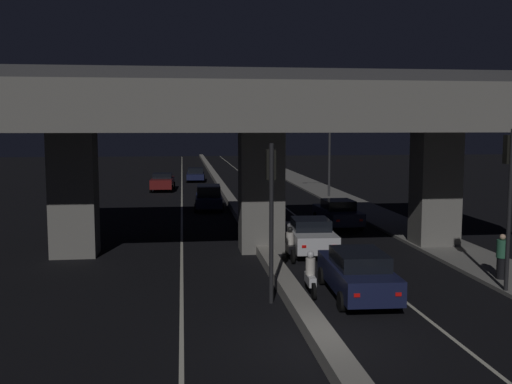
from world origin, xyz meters
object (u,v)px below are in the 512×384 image
at_px(pedestrian_on_sidewalk, 502,257).
at_px(car_dark_blue_lead_oncoming, 209,197).
at_px(car_dark_red_second_oncoming, 163,182).
at_px(street_lamp, 325,136).
at_px(car_white_second, 310,235).
at_px(car_dark_blue_lead, 358,273).
at_px(car_dark_blue_third, 338,213).
at_px(traffic_light_left_of_median, 271,195).
at_px(motorcycle_black_filtering_mid, 290,246).
at_px(traffic_light_right_of_median, 509,183).
at_px(car_dark_blue_third_oncoming, 195,175).
at_px(motorcycle_white_filtering_near, 310,276).

bearing_deg(pedestrian_on_sidewalk, car_dark_blue_lead_oncoming, 115.14).
distance_m(car_dark_red_second_oncoming, pedestrian_on_sidewalk, 35.41).
height_order(street_lamp, car_white_second, street_lamp).
distance_m(car_dark_blue_lead, car_dark_blue_third, 14.09).
bearing_deg(car_dark_blue_lead, pedestrian_on_sidewalk, -76.34).
height_order(traffic_light_left_of_median, car_dark_blue_lead, traffic_light_left_of_median).
bearing_deg(motorcycle_black_filtering_mid, pedestrian_on_sidewalk, -122.69).
bearing_deg(motorcycle_black_filtering_mid, car_dark_blue_third, -27.05).
relative_size(traffic_light_right_of_median, pedestrian_on_sidewalk, 3.38).
bearing_deg(traffic_light_right_of_median, car_white_second, 124.98).
xyz_separation_m(traffic_light_right_of_median, street_lamp, (0.33, 27.21, 1.13)).
distance_m(traffic_light_left_of_median, motorcycle_black_filtering_mid, 6.68).
distance_m(car_white_second, car_dark_red_second_oncoming, 28.00).
height_order(car_dark_blue_third, car_dark_blue_third_oncoming, car_dark_blue_third).
relative_size(car_dark_red_second_oncoming, motorcycle_black_filtering_mid, 2.53).
height_order(motorcycle_white_filtering_near, motorcycle_black_filtering_mid, motorcycle_white_filtering_near).
bearing_deg(street_lamp, car_white_second, -105.18).
distance_m(car_dark_blue_third_oncoming, motorcycle_white_filtering_near, 42.11).
distance_m(car_dark_blue_lead_oncoming, car_dark_red_second_oncoming, 12.95).
bearing_deg(car_dark_red_second_oncoming, traffic_light_right_of_median, 22.30).
xyz_separation_m(traffic_light_right_of_median, car_dark_blue_lead, (-5.01, 0.23, -2.94)).
bearing_deg(car_dark_blue_third, street_lamp, -11.42).
bearing_deg(car_dark_blue_lead, motorcycle_white_filtering_near, 72.64).
height_order(car_dark_blue_third_oncoming, motorcycle_black_filtering_mid, motorcycle_black_filtering_mid).
xyz_separation_m(car_dark_blue_third, pedestrian_on_sidewalk, (2.70, -12.64, 0.18)).
bearing_deg(car_dark_blue_lead, traffic_light_left_of_median, 96.75).
bearing_deg(car_dark_blue_lead, car_white_second, 2.85).
bearing_deg(motorcycle_black_filtering_mid, street_lamp, -17.01).
relative_size(traffic_light_right_of_median, car_dark_blue_third, 1.18).
distance_m(car_dark_blue_lead, pedestrian_on_sidewalk, 5.77).
height_order(traffic_light_right_of_median, car_dark_blue_third, traffic_light_right_of_median).
xyz_separation_m(car_dark_blue_third, car_dark_blue_third_oncoming, (-7.32, 28.75, -0.05)).
bearing_deg(car_dark_red_second_oncoming, car_dark_blue_third, 29.47).
xyz_separation_m(traffic_light_left_of_median, car_dark_blue_third_oncoming, (-1.45, 42.76, -2.74)).
relative_size(street_lamp, car_dark_blue_third, 1.76).
xyz_separation_m(traffic_light_right_of_median, car_dark_blue_lead_oncoming, (-8.94, 21.80, -2.90)).
distance_m(car_dark_blue_lead, motorcycle_white_filtering_near, 1.57).
relative_size(traffic_light_right_of_median, street_lamp, 0.67).
height_order(car_white_second, pedestrian_on_sidewalk, pedestrian_on_sidewalk).
relative_size(street_lamp, car_white_second, 1.80).
relative_size(street_lamp, motorcycle_white_filtering_near, 4.21).
height_order(car_white_second, motorcycle_black_filtering_mid, car_white_second).
bearing_deg(traffic_light_left_of_median, traffic_light_right_of_median, -0.03).
bearing_deg(motorcycle_black_filtering_mid, car_dark_blue_lead, -167.36).
relative_size(street_lamp, car_dark_blue_lead, 1.70).
relative_size(car_dark_blue_lead, car_dark_blue_lead_oncoming, 1.11).
bearing_deg(car_dark_blue_third_oncoming, traffic_light_left_of_median, 3.76).
relative_size(car_dark_blue_third, motorcycle_white_filtering_near, 2.39).
relative_size(car_dark_blue_third, pedestrian_on_sidewalk, 2.86).
bearing_deg(pedestrian_on_sidewalk, traffic_light_left_of_median, -170.96).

